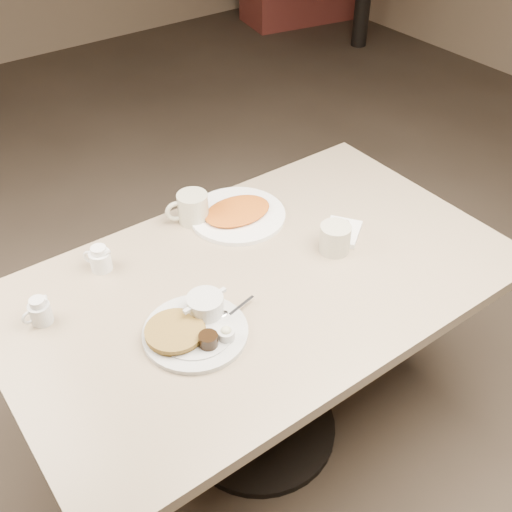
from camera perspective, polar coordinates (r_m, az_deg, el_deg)
room at (r=1.44m, az=0.49°, el=17.61°), size 7.04×8.04×2.84m
diner_table at (r=1.91m, az=0.36°, el=-5.87°), size 1.50×0.90×0.75m
main_plate at (r=1.63m, az=-5.75°, el=-6.50°), size 0.35×0.30×0.07m
coffee_mug_near at (r=1.88m, az=7.44°, el=1.74°), size 0.15×0.12×0.09m
napkin at (r=1.97m, az=8.05°, el=2.25°), size 0.17×0.16×0.02m
coffee_mug_far at (r=1.99m, az=-6.04°, el=4.49°), size 0.15×0.12×0.10m
creamer_left at (r=1.74m, az=-19.56°, el=-4.92°), size 0.09×0.07×0.08m
creamer_right at (r=1.86m, az=-14.38°, el=-0.27°), size 0.08×0.09×0.08m
hash_plate at (r=2.02m, az=-1.75°, el=3.98°), size 0.33×0.33×0.04m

